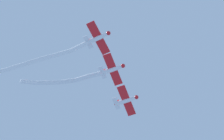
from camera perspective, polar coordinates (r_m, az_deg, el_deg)
airplane_lead at (r=82.64m, az=-1.55°, el=3.59°), size 4.77×5.60×1.50m
smoke_trail_lead at (r=85.90m, az=-10.06°, el=0.61°), size 17.12×17.00×1.43m
airplane_left_wing at (r=85.15m, az=0.06°, el=0.08°), size 4.95×5.34×1.50m
smoke_trail_left_wing at (r=87.61m, az=-5.62°, el=-1.13°), size 9.51×11.49×3.10m
airplane_right_wing at (r=87.49m, az=1.59°, el=-3.39°), size 4.96×5.33×1.50m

